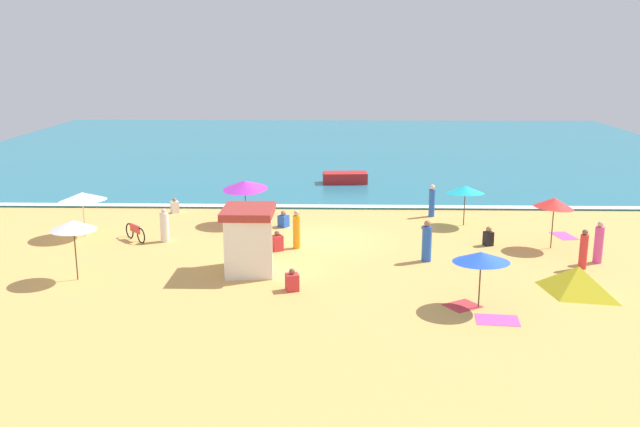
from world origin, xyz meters
The scene contains 27 objects.
ground_plane centered at (0.00, 0.00, 0.00)m, with size 60.00×60.00×0.00m, color #E0A856.
ocean_water centered at (0.00, 28.00, 0.05)m, with size 60.00×44.00×0.10m, color teal.
wave_breaker_foam centered at (0.00, 6.30, 0.10)m, with size 57.00×0.70×0.01m, color white.
lifeguard_cabana centered at (-2.84, -4.61, 1.30)m, with size 2.00×2.41×2.56m.
beach_umbrella_0 centered at (-11.09, 0.23, 1.90)m, with size 3.09×3.09×2.15m.
beach_umbrella_1 centered at (5.41, -8.28, 1.79)m, with size 2.57×2.58×2.01m.
beach_umbrella_2 centered at (-9.23, -5.79, 2.13)m, with size 1.76×1.75×2.34m.
beach_umbrella_3 centered at (6.83, 2.77, 1.80)m, with size 2.05×2.06×2.03m.
beach_umbrella_4 centered at (9.96, -1.11, 2.03)m, with size 2.07×2.05×2.32m.
beach_umbrella_5 centered at (-3.93, 2.72, 1.98)m, with size 2.76×2.78×2.31m.
beach_tent centered at (9.19, -6.86, 0.51)m, with size 2.90×2.92×1.03m.
parked_bicycle centered at (-8.58, -0.34, 0.38)m, with size 1.28×1.38×0.76m.
beachgoer_0 centered at (10.35, -3.96, 0.76)m, with size 0.42×0.42×1.62m.
beachgoer_1 centered at (-7.99, 4.96, 0.34)m, with size 0.52×0.52×0.81m.
beachgoer_2 centered at (5.48, 4.52, 0.82)m, with size 0.43×0.43×1.68m.
beachgoer_3 centered at (4.28, -3.12, 0.80)m, with size 0.56×0.56×1.73m.
beachgoer_4 centered at (-7.18, -0.50, 0.70)m, with size 0.55×0.55×1.54m.
beachgoer_5 centered at (-1.99, -1.80, 0.37)m, with size 0.59×0.59×0.89m.
beachgoer_6 centered at (-1.02, -6.76, 0.34)m, with size 0.55×0.55×0.83m.
beachgoer_7 centered at (-1.16, -1.40, 0.81)m, with size 0.45×0.45×1.70m.
beachgoer_8 centered at (7.30, -0.76, 0.38)m, with size 0.46×0.46×0.87m.
beachgoer_9 centered at (11.23, -3.16, 0.81)m, with size 0.48×0.48×1.74m.
beachgoer_10 centered at (-2.02, 2.22, 0.34)m, with size 0.59×0.59×0.82m.
beach_towel_0 centered at (11.16, 0.89, 0.01)m, with size 1.02×1.53×0.01m.
beach_towel_1 centered at (4.90, -8.16, 0.01)m, with size 1.42×1.37×0.01m.
beach_towel_2 centered at (5.81, -9.39, 0.01)m, with size 1.47×1.10×0.01m.
small_boat_0 centered at (1.07, 12.79, 0.44)m, with size 2.85×1.44×0.68m.
Camera 1 is at (0.61, -30.57, 8.71)m, focal length 39.04 mm.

